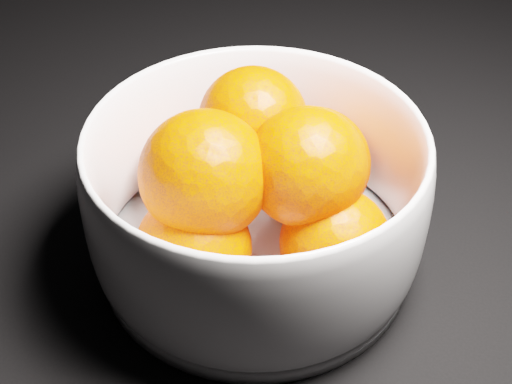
# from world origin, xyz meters

# --- Properties ---
(ground) EXTENTS (3.00, 3.00, 0.00)m
(ground) POSITION_xyz_m (0.00, 0.00, 0.00)
(ground) COLOR black
(ground) RESTS_ON ground
(bowl) EXTENTS (0.25, 0.25, 0.12)m
(bowl) POSITION_xyz_m (-0.16, -0.25, 0.06)
(bowl) COLOR white
(bowl) RESTS_ON ground
(orange_pile) EXTENTS (0.20, 0.20, 0.14)m
(orange_pile) POSITION_xyz_m (-0.16, -0.25, 0.08)
(orange_pile) COLOR #F63D00
(orange_pile) RESTS_ON bowl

